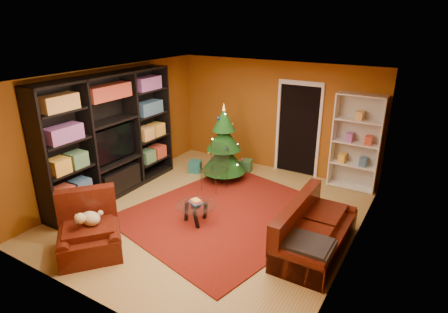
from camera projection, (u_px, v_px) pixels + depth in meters
The scene contains 17 objects.
floor at pixel (213, 215), 7.13m from camera, with size 5.00×5.50×0.05m, color #A28345.
ceiling at pixel (212, 75), 6.19m from camera, with size 5.00×5.50×0.05m, color silver.
wall_back at pixel (275, 116), 8.89m from camera, with size 5.00×0.05×2.60m, color #8D4D14.
wall_left at pixel (112, 129), 7.88m from camera, with size 0.05×5.50×2.60m, color #8D4D14.
wall_right at pixel (358, 180), 5.45m from camera, with size 0.05×5.50×2.60m, color #8D4D14.
doorway at pixel (298, 131), 8.65m from camera, with size 1.06×0.60×2.16m, color black, non-canonical shape.
rug at pixel (227, 213), 7.14m from camera, with size 3.05×3.56×0.02m, color maroon.
media_unit at pixel (111, 137), 7.56m from camera, with size 0.50×3.27×2.50m, color black, non-canonical shape.
christmas_tree at pixel (224, 143), 8.35m from camera, with size 1.01×1.01×1.80m, color #103A12, non-canonical shape.
gift_box_teal at pixel (195, 166), 9.01m from camera, with size 0.28×0.28×0.28m, color #1B6667.
gift_box_green at pixel (246, 165), 9.07m from camera, with size 0.28×0.28×0.28m, color #2D7540.
white_bookshelf at pixel (356, 143), 7.88m from camera, with size 0.98×0.35×2.12m, color white, non-canonical shape.
armchair at pixel (89, 231), 5.84m from camera, with size 1.00×1.00×0.79m, color #3B1109, non-canonical shape.
dog at pixel (91, 219), 5.83m from camera, with size 0.40×0.30×0.26m, color beige, non-canonical shape.
sofa at pixel (317, 227), 5.91m from camera, with size 1.91×0.86×0.82m, color #3B1109, non-canonical shape.
coffee_table at pixel (196, 213), 6.77m from camera, with size 0.73×0.73×0.45m, color gray, non-canonical shape.
acrylic_chair at pixel (214, 170), 7.95m from camera, with size 0.47×0.52×0.92m, color #66605B, non-canonical shape.
Camera 1 is at (3.40, -5.27, 3.56)m, focal length 30.00 mm.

